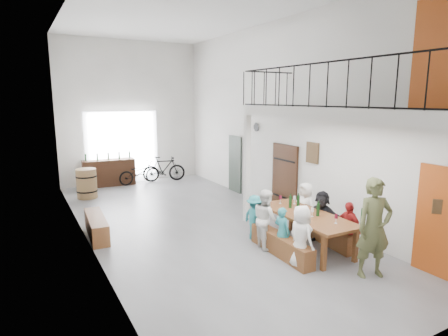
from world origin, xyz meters
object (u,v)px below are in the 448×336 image
tasting_table (306,218)px  bicycle_near (139,173)px  side_bench (96,226)px  host_standing (374,228)px  oak_barrel (87,183)px  serving_counter (109,173)px  bench_inner (281,245)px

tasting_table → bicycle_near: bicycle_near is taller
side_bench → host_standing: (4.13, -4.67, 0.70)m
side_bench → oak_barrel: 3.85m
tasting_table → serving_counter: serving_counter is taller
serving_counter → host_standing: size_ratio=1.01×
bench_inner → bicycle_near: 8.17m
tasting_table → bench_inner: size_ratio=1.31×
side_bench → serving_counter: serving_counter is taller
oak_barrel → host_standing: (3.71, -8.49, 0.45)m
serving_counter → bicycle_near: 1.13m
bench_inner → oak_barrel: size_ratio=1.91×
tasting_table → oak_barrel: size_ratio=2.51×
serving_counter → side_bench: bearing=-102.2°
serving_counter → bicycle_near: (1.10, -0.24, -0.06)m
bench_inner → oak_barrel: (-2.81, 6.90, 0.28)m
tasting_table → oak_barrel: bearing=119.0°
tasting_table → bicycle_near: (-1.36, 8.09, -0.27)m
tasting_table → bicycle_near: bearing=101.4°
bench_inner → host_standing: bearing=-58.3°
serving_counter → bench_inner: bearing=-74.9°
tasting_table → host_standing: 1.66m
tasting_table → serving_counter: (-2.46, 8.33, -0.20)m
side_bench → bicycle_near: 5.67m
tasting_table → oak_barrel: oak_barrel is taller
side_bench → serving_counter: (1.48, 5.29, 0.26)m
bench_inner → host_standing: (0.91, -1.59, 0.73)m
side_bench → tasting_table: bearing=-37.6°
tasting_table → oak_barrel: 7.71m
oak_barrel → serving_counter: size_ratio=0.52×
bench_inner → oak_barrel: 7.46m
side_bench → host_standing: 6.27m
serving_counter → oak_barrel: bearing=-122.4°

